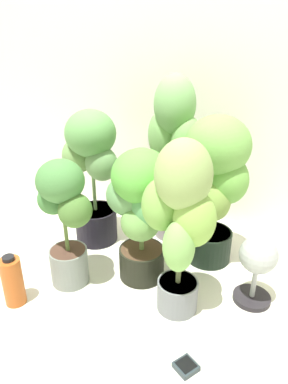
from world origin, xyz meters
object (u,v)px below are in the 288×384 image
(nutrient_bottle, at_px, (13,281))
(potted_plant_center, at_px, (141,205))
(potted_plant_front_right, at_px, (180,214))
(potted_plant_back_right, at_px, (214,176))
(potted_plant_back_center, at_px, (175,143))
(potted_plant_back_left, at_px, (92,168))
(hygrometer_box, at_px, (186,367))
(floor_fan, at_px, (258,261))
(potted_plant_front_left, at_px, (65,215))

(nutrient_bottle, bearing_deg, potted_plant_center, 36.88)
(potted_plant_front_right, xyz_separation_m, potted_plant_back_right, (0.08, 0.45, 0.01))
(potted_plant_back_center, height_order, potted_plant_center, potted_plant_back_center)
(potted_plant_back_right, height_order, nutrient_bottle, potted_plant_back_right)
(potted_plant_back_center, bearing_deg, potted_plant_front_right, -73.84)
(potted_plant_back_left, relative_size, nutrient_bottle, 3.07)
(hygrometer_box, relative_size, nutrient_bottle, 0.42)
(potted_plant_center, relative_size, floor_fan, 2.01)
(potted_plant_front_left, height_order, potted_plant_back_right, potted_plant_back_right)
(potted_plant_back_center, relative_size, hygrometer_box, 8.87)
(potted_plant_back_center, bearing_deg, potted_plant_back_left, -155.70)
(potted_plant_front_right, bearing_deg, potted_plant_back_center, 106.16)
(potted_plant_back_center, relative_size, potted_plant_center, 1.40)
(nutrient_bottle, bearing_deg, floor_fan, 19.30)
(potted_plant_back_right, relative_size, floor_fan, 2.35)
(nutrient_bottle, bearing_deg, potted_plant_back_center, 56.38)
(potted_plant_front_left, bearing_deg, potted_plant_front_right, -2.14)
(hygrometer_box, xyz_separation_m, nutrient_bottle, (-0.86, 0.10, 0.11))
(potted_plant_back_left, height_order, nutrient_bottle, potted_plant_back_left)
(potted_plant_front_left, relative_size, potted_plant_center, 0.95)
(potted_plant_front_left, xyz_separation_m, potted_plant_back_right, (0.64, 0.42, 0.12))
(potted_plant_back_center, xyz_separation_m, potted_plant_center, (-0.05, -0.46, -0.19))
(hygrometer_box, bearing_deg, potted_plant_back_right, -140.26)
(hygrometer_box, bearing_deg, floor_fan, -167.99)
(potted_plant_center, bearing_deg, potted_plant_back_left, 146.29)
(potted_plant_center, bearing_deg, potted_plant_back_center, 83.89)
(potted_plant_front_left, height_order, hygrometer_box, potted_plant_front_left)
(potted_plant_back_right, bearing_deg, nutrient_bottle, -141.40)
(potted_plant_front_right, relative_size, hygrometer_box, 7.40)
(potted_plant_front_left, relative_size, potted_plant_back_right, 0.81)
(hygrometer_box, bearing_deg, potted_plant_back_left, -98.67)
(potted_plant_front_right, distance_m, potted_plant_back_center, 0.67)
(hygrometer_box, distance_m, nutrient_bottle, 0.87)
(floor_fan, bearing_deg, potted_plant_back_left, -149.84)
(potted_plant_front_left, height_order, nutrient_bottle, potted_plant_front_left)
(potted_plant_back_left, distance_m, hygrometer_box, 1.14)
(floor_fan, bearing_deg, potted_plant_front_right, -107.55)
(potted_plant_back_right, bearing_deg, potted_plant_front_right, -99.73)
(potted_plant_back_right, height_order, floor_fan, potted_plant_back_right)
(potted_plant_front_right, distance_m, nutrient_bottle, 0.86)
(potted_plant_back_left, bearing_deg, potted_plant_center, -33.71)
(potted_plant_front_right, bearing_deg, hygrometer_box, -68.82)
(potted_plant_center, height_order, floor_fan, potted_plant_center)
(potted_plant_front_left, bearing_deg, nutrient_bottle, -127.55)
(potted_plant_back_center, distance_m, potted_plant_back_left, 0.50)
(floor_fan, height_order, nutrient_bottle, floor_fan)
(potted_plant_front_left, height_order, floor_fan, potted_plant_front_left)
(potted_plant_front_right, height_order, nutrient_bottle, potted_plant_front_right)
(potted_plant_back_right, bearing_deg, floor_fan, -46.26)
(potted_plant_front_right, bearing_deg, potted_plant_back_right, 80.27)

